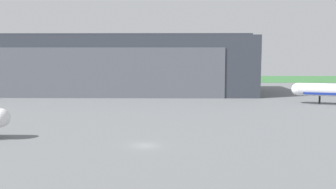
# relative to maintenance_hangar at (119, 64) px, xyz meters

# --- Properties ---
(ground_plane) EXTENTS (440.00, 440.00, 0.00)m
(ground_plane) POSITION_rel_maintenance_hangar_xyz_m (16.65, -85.07, -10.89)
(ground_plane) COLOR slate
(grass_field_strip) EXTENTS (440.00, 56.00, 0.08)m
(grass_field_strip) POSITION_rel_maintenance_hangar_xyz_m (16.65, 75.55, -10.85)
(grass_field_strip) COLOR #38703A
(grass_field_strip) RESTS_ON ground_plane
(maintenance_hangar) EXTENTS (101.52, 39.10, 22.70)m
(maintenance_hangar) POSITION_rel_maintenance_hangar_xyz_m (0.00, 0.00, 0.00)
(maintenance_hangar) COLOR #383D47
(maintenance_hangar) RESTS_ON ground_plane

